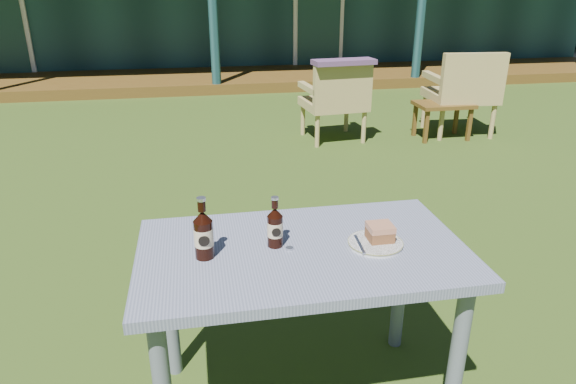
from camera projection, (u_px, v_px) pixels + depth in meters
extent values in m
plane|color=#334916|center=(255.00, 230.00, 3.61)|extent=(80.00, 80.00, 0.00)
cube|color=#543914|center=(215.00, 80.00, 8.67)|extent=(15.00, 1.80, 0.16)
cylinder|color=#16383A|center=(213.00, 11.00, 7.51)|extent=(0.14, 0.14, 2.45)
cylinder|color=#16383A|center=(421.00, 9.00, 8.05)|extent=(0.14, 0.14, 2.45)
cube|color=white|center=(319.00, 18.00, 9.46)|extent=(0.95, 0.06, 2.00)
cube|color=#193D38|center=(319.00, 18.00, 9.43)|extent=(0.80, 0.04, 1.85)
cube|color=slate|center=(303.00, 253.00, 1.89)|extent=(1.20, 0.70, 0.04)
cylinder|color=slate|center=(457.00, 363.00, 1.87)|extent=(0.06, 0.06, 0.68)
cylinder|color=slate|center=(169.00, 307.00, 2.18)|extent=(0.06, 0.06, 0.68)
cylinder|color=slate|center=(400.00, 283.00, 2.36)|extent=(0.06, 0.06, 0.68)
cylinder|color=silver|center=(375.00, 243.00, 1.90)|extent=(0.20, 0.20, 0.01)
cylinder|color=olive|center=(375.00, 242.00, 1.89)|extent=(0.20, 0.20, 0.00)
cube|color=brown|center=(380.00, 235.00, 1.90)|extent=(0.09, 0.08, 0.04)
cube|color=#AB6C4C|center=(380.00, 227.00, 1.89)|extent=(0.09, 0.09, 0.02)
cube|color=silver|center=(359.00, 244.00, 1.87)|extent=(0.02, 0.14, 0.00)
cylinder|color=black|center=(275.00, 231.00, 1.87)|extent=(0.06, 0.06, 0.12)
cone|color=black|center=(275.00, 212.00, 1.84)|extent=(0.06, 0.06, 0.03)
cylinder|color=black|center=(275.00, 204.00, 1.83)|extent=(0.02, 0.02, 0.03)
cylinder|color=silver|center=(275.00, 198.00, 1.82)|extent=(0.03, 0.03, 0.01)
cylinder|color=beige|center=(275.00, 229.00, 1.87)|extent=(0.06, 0.06, 0.06)
cylinder|color=black|center=(276.00, 232.00, 1.84)|extent=(0.03, 0.00, 0.03)
cylinder|color=black|center=(204.00, 239.00, 1.79)|extent=(0.07, 0.07, 0.14)
cone|color=black|center=(202.00, 216.00, 1.76)|extent=(0.07, 0.07, 0.04)
cylinder|color=black|center=(202.00, 206.00, 1.74)|extent=(0.03, 0.03, 0.04)
cylinder|color=silver|center=(201.00, 199.00, 1.73)|extent=(0.03, 0.03, 0.01)
cylinder|color=beige|center=(204.00, 237.00, 1.79)|extent=(0.07, 0.07, 0.06)
cylinder|color=black|center=(204.00, 241.00, 1.76)|extent=(0.04, 0.00, 0.04)
cylinder|color=silver|center=(289.00, 248.00, 1.87)|extent=(0.03, 0.03, 0.01)
cube|color=tan|center=(333.00, 104.00, 5.57)|extent=(0.69, 0.65, 0.09)
cube|color=tan|center=(343.00, 85.00, 5.25)|extent=(0.63, 0.14, 0.41)
cube|color=tan|center=(357.00, 85.00, 5.59)|extent=(0.13, 0.55, 0.06)
cube|color=tan|center=(308.00, 88.00, 5.44)|extent=(0.13, 0.55, 0.06)
cylinder|color=tan|center=(346.00, 116.00, 5.94)|extent=(0.05, 0.05, 0.35)
cylinder|color=tan|center=(303.00, 120.00, 5.80)|extent=(0.05, 0.05, 0.35)
cylinder|color=tan|center=(364.00, 127.00, 5.50)|extent=(0.05, 0.05, 0.35)
cylinder|color=tan|center=(317.00, 131.00, 5.36)|extent=(0.05, 0.05, 0.35)
cube|color=tan|center=(460.00, 96.00, 5.78)|extent=(0.74, 0.70, 0.10)
cube|color=tan|center=(474.00, 75.00, 5.41)|extent=(0.70, 0.14, 0.45)
cube|color=tan|center=(488.00, 77.00, 5.75)|extent=(0.12, 0.61, 0.06)
cube|color=tan|center=(434.00, 78.00, 5.69)|extent=(0.12, 0.61, 0.06)
cylinder|color=tan|center=(471.00, 110.00, 6.14)|extent=(0.05, 0.05, 0.38)
cylinder|color=tan|center=(424.00, 112.00, 6.09)|extent=(0.05, 0.05, 0.38)
cylinder|color=tan|center=(492.00, 122.00, 5.65)|extent=(0.05, 0.05, 0.38)
cylinder|color=tan|center=(441.00, 123.00, 5.59)|extent=(0.05, 0.05, 0.38)
cube|color=#57395D|center=(344.00, 62.00, 5.16)|extent=(0.66, 0.29, 0.05)
cube|color=#543914|center=(444.00, 105.00, 5.59)|extent=(0.60, 0.40, 0.04)
cube|color=#543914|center=(426.00, 127.00, 5.49)|extent=(0.04, 0.04, 0.36)
cube|color=#543914|center=(469.00, 125.00, 5.57)|extent=(0.04, 0.04, 0.36)
cube|color=#543914|center=(415.00, 120.00, 5.76)|extent=(0.04, 0.04, 0.36)
cube|color=#543914|center=(456.00, 118.00, 5.84)|extent=(0.04, 0.04, 0.36)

